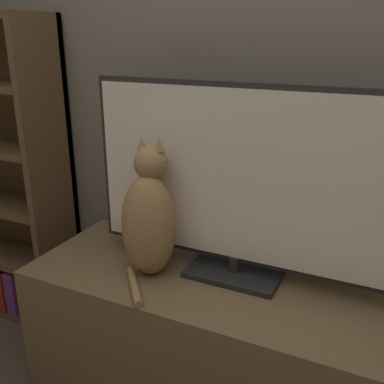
# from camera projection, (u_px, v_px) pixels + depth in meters

# --- Properties ---
(wall_back) EXTENTS (4.80, 0.05, 2.60)m
(wall_back) POSITION_uv_depth(u_px,v_px,m) (265.00, 45.00, 1.56)
(wall_back) COLOR #756B5B
(wall_back) RESTS_ON ground_plane
(tv_stand) EXTENTS (1.44, 0.54, 0.52)m
(tv_stand) POSITION_uv_depth(u_px,v_px,m) (224.00, 344.00, 1.65)
(tv_stand) COLOR brown
(tv_stand) RESTS_ON ground_plane
(tv) EXTENTS (1.07, 0.20, 0.68)m
(tv) POSITION_uv_depth(u_px,v_px,m) (238.00, 183.00, 1.49)
(tv) COLOR black
(tv) RESTS_ON tv_stand
(cat) EXTENTS (0.21, 0.32, 0.49)m
(cat) POSITION_uv_depth(u_px,v_px,m) (149.00, 219.00, 1.56)
(cat) COLOR #997547
(cat) RESTS_ON tv_stand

